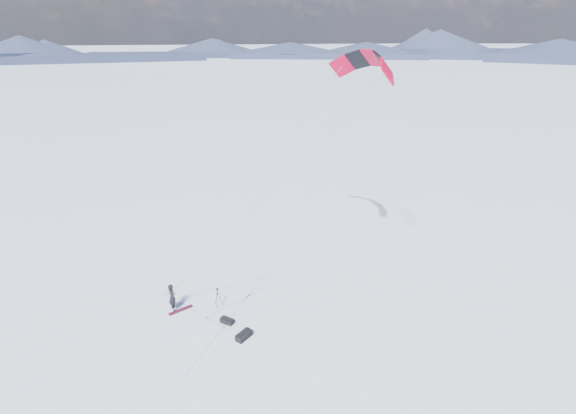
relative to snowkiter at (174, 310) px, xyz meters
name	(u,v)px	position (x,y,z in m)	size (l,w,h in m)	color
ground	(186,323)	(0.52, -1.51, 0.00)	(1800.00, 1800.00, 0.00)	white
horizon_hills	(179,267)	(0.52, -1.51, 3.70)	(704.00, 705.94, 8.95)	#1E283E
snow_tracks	(150,329)	(-1.45, -1.42, 0.00)	(13.93, 9.84, 0.01)	#ADB6D8
snowkiter	(174,310)	(0.00, 0.00, 0.00)	(0.65, 0.42, 1.77)	black
snowboard	(181,310)	(0.39, -0.22, 0.02)	(1.50, 0.28, 0.04)	maroon
tripod	(218,295)	(2.61, -0.54, 0.81)	(0.53, 0.59, 1.26)	black
gear_bag_a	(244,335)	(3.36, -3.94, 0.19)	(1.04, 0.92, 0.43)	black
gear_bag_b	(227,321)	(2.77, -2.34, 0.16)	(0.81, 0.85, 0.36)	black
power_kite	(365,66)	(12.66, 1.12, 13.65)	(13.90, 5.77, 13.39)	red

